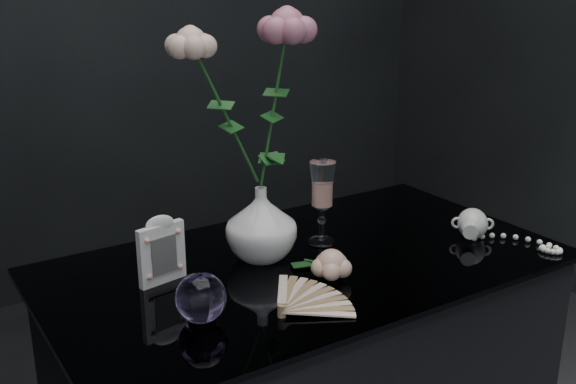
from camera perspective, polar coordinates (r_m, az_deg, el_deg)
vase at (r=1.37m, az=-2.28°, el=-2.68°), size 0.17×0.17×0.15m
wine_glass at (r=1.45m, az=2.90°, el=-0.93°), size 0.06×0.06×0.18m
picture_frame at (r=1.29m, az=-10.68°, el=-4.78°), size 0.11×0.09×0.14m
paperweight at (r=1.15m, az=-7.38°, el=-8.86°), size 0.10×0.10×0.09m
paper_fan at (r=1.17m, az=-0.53°, el=-9.91°), size 0.28×0.24×0.03m
loose_rose at (r=1.30m, az=3.70°, el=-6.11°), size 0.18×0.21×0.06m
pearl_jar at (r=1.55m, az=15.37°, el=-2.47°), size 0.33×0.33×0.07m
roses at (r=1.29m, az=-3.20°, el=8.42°), size 0.28×0.12×0.41m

